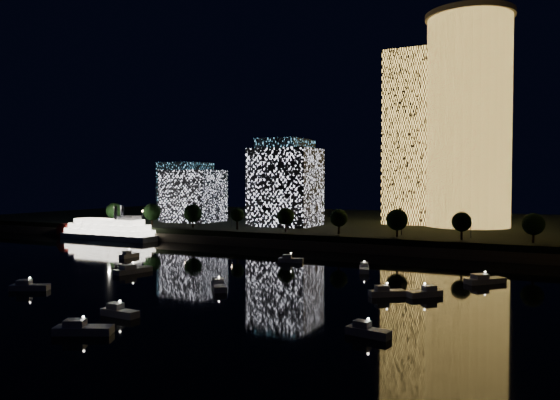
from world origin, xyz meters
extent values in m
plane|color=black|center=(0.00, 0.00, 0.00)|extent=(520.00, 520.00, 0.00)
cube|color=black|center=(0.00, 160.00, 2.50)|extent=(420.00, 160.00, 5.00)
cube|color=#6B5E4C|center=(0.00, 82.00, 1.50)|extent=(420.00, 6.00, 3.00)
cylinder|color=#FFC151|center=(25.10, 139.90, 45.81)|extent=(32.00, 32.00, 81.62)
cylinder|color=#6B5E4C|center=(25.10, 139.90, 87.62)|extent=(34.00, 34.00, 2.00)
cube|color=#FFC151|center=(2.62, 146.71, 41.07)|extent=(22.67, 22.67, 72.15)
cube|color=white|center=(-41.85, 112.66, 20.55)|extent=(25.27, 21.38, 31.10)
cube|color=#59BCF3|center=(-46.79, 122.75, 22.85)|extent=(17.85, 23.21, 35.71)
cube|color=white|center=(-88.10, 114.19, 16.44)|extent=(22.88, 20.80, 22.88)
cube|color=#59BCF3|center=(-104.79, 131.24, 18.50)|extent=(19.28, 21.21, 26.99)
cube|color=silver|center=(-101.25, 75.53, 1.08)|extent=(43.18, 10.54, 2.15)
cube|color=white|center=(-101.25, 75.53, 3.14)|extent=(39.58, 9.58, 1.97)
cube|color=white|center=(-101.25, 75.53, 5.11)|extent=(35.98, 8.63, 1.97)
cube|color=white|center=(-101.25, 75.53, 7.08)|extent=(30.59, 7.65, 1.97)
cube|color=silver|center=(-90.50, 75.36, 8.78)|extent=(7.26, 5.49, 1.61)
cylinder|color=black|center=(-95.90, 73.65, 10.76)|extent=(1.25, 1.25, 5.38)
cylinder|color=black|center=(-95.84, 77.24, 10.76)|extent=(1.25, 1.25, 5.38)
cylinder|color=maroon|center=(-122.76, 75.87, 2.69)|extent=(6.40, 8.17, 6.27)
cube|color=silver|center=(12.08, 46.29, 0.60)|extent=(4.59, 7.94, 1.20)
cube|color=silver|center=(11.73, 47.37, 1.70)|extent=(2.67, 3.12, 1.00)
sphere|color=white|center=(12.08, 46.29, 2.60)|extent=(0.36, 0.36, 0.36)
cube|color=silver|center=(-11.39, -16.14, 0.60)|extent=(7.18, 2.63, 1.20)
cube|color=silver|center=(-12.45, -16.08, 1.70)|extent=(2.57, 1.97, 1.00)
sphere|color=white|center=(-11.39, -16.14, 2.60)|extent=(0.36, 0.36, 0.36)
cube|color=silver|center=(25.07, 19.94, 0.60)|extent=(7.15, 6.22, 1.20)
cube|color=silver|center=(24.21, 19.29, 1.70)|extent=(3.15, 3.03, 1.00)
sphere|color=white|center=(25.07, 19.94, 2.60)|extent=(0.36, 0.36, 0.36)
cube|color=silver|center=(-8.80, -26.73, 0.60)|extent=(8.92, 6.20, 1.20)
cube|color=silver|center=(-9.96, -27.28, 1.70)|extent=(3.67, 3.31, 1.00)
sphere|color=white|center=(-8.80, -26.73, 2.60)|extent=(0.36, 0.36, 0.36)
cube|color=silver|center=(-44.17, -7.41, 0.60)|extent=(8.08, 5.86, 1.20)
cube|color=silver|center=(-45.21, -7.95, 1.70)|extent=(3.37, 3.07, 1.00)
sphere|color=white|center=(-44.17, -7.41, 2.60)|extent=(0.36, 0.36, 0.36)
cube|color=silver|center=(30.03, -9.01, 0.60)|extent=(6.98, 3.30, 1.20)
cube|color=silver|center=(29.04, -8.84, 1.70)|extent=(2.62, 2.13, 1.00)
sphere|color=white|center=(30.03, -9.01, 2.60)|extent=(0.36, 0.36, 0.36)
cube|color=silver|center=(-11.41, 52.64, 0.60)|extent=(7.34, 3.70, 1.20)
cube|color=silver|center=(-12.44, 52.42, 1.70)|extent=(2.79, 2.31, 1.00)
sphere|color=white|center=(-11.41, 52.64, 2.60)|extent=(0.36, 0.36, 0.36)
cube|color=silver|center=(41.25, 43.18, 0.60)|extent=(8.82, 8.80, 1.20)
cube|color=silver|center=(40.24, 42.18, 1.70)|extent=(4.07, 4.07, 1.00)
sphere|color=white|center=(41.25, 43.18, 2.60)|extent=(0.36, 0.36, 0.36)
cube|color=silver|center=(-59.04, 39.75, 0.60)|extent=(2.25, 6.73, 1.20)
cube|color=silver|center=(-59.05, 38.74, 1.70)|extent=(1.78, 2.37, 1.00)
sphere|color=white|center=(-59.04, 39.75, 2.60)|extent=(0.36, 0.36, 0.36)
cube|color=silver|center=(-8.81, 10.90, 0.60)|extent=(7.10, 8.06, 1.20)
cube|color=silver|center=(-9.56, 11.87, 1.70)|extent=(3.44, 3.57, 1.00)
sphere|color=white|center=(-8.81, 10.90, 2.60)|extent=(0.36, 0.36, 0.36)
cube|color=silver|center=(-39.48, 19.11, 0.60)|extent=(5.50, 10.18, 1.20)
cube|color=silver|center=(-39.85, 17.71, 1.70)|extent=(3.31, 3.93, 1.00)
sphere|color=white|center=(-39.48, 19.11, 2.60)|extent=(0.36, 0.36, 0.36)
cube|color=silver|center=(31.91, 22.83, 0.60)|extent=(6.64, 6.82, 1.20)
cube|color=silver|center=(32.65, 23.61, 1.70)|extent=(3.10, 3.12, 1.00)
sphere|color=white|center=(31.91, 22.83, 2.60)|extent=(0.36, 0.36, 0.36)
cylinder|color=black|center=(-110.00, 88.00, 7.00)|extent=(0.70, 0.70, 4.00)
sphere|color=black|center=(-110.00, 88.00, 10.50)|extent=(6.81, 6.81, 6.81)
cylinder|color=black|center=(-90.00, 88.00, 7.00)|extent=(0.70, 0.70, 4.00)
sphere|color=black|center=(-90.00, 88.00, 10.50)|extent=(6.98, 6.98, 6.98)
cylinder|color=black|center=(-70.00, 88.00, 7.00)|extent=(0.70, 0.70, 4.00)
sphere|color=black|center=(-70.00, 88.00, 10.50)|extent=(6.99, 6.99, 6.99)
cylinder|color=black|center=(-50.00, 88.00, 7.00)|extent=(0.70, 0.70, 4.00)
sphere|color=black|center=(-50.00, 88.00, 10.50)|extent=(5.07, 5.07, 5.07)
cylinder|color=black|center=(-30.00, 88.00, 7.00)|extent=(0.70, 0.70, 4.00)
sphere|color=black|center=(-30.00, 88.00, 10.50)|extent=(6.16, 6.16, 6.16)
cylinder|color=black|center=(-10.00, 88.00, 7.00)|extent=(0.70, 0.70, 4.00)
sphere|color=black|center=(-10.00, 88.00, 10.50)|extent=(6.01, 6.01, 6.01)
cylinder|color=black|center=(10.00, 88.00, 7.00)|extent=(0.70, 0.70, 4.00)
sphere|color=black|center=(10.00, 88.00, 10.50)|extent=(6.98, 6.98, 6.98)
cylinder|color=black|center=(30.00, 88.00, 7.00)|extent=(0.70, 0.70, 4.00)
sphere|color=black|center=(30.00, 88.00, 10.50)|extent=(6.08, 6.08, 6.08)
cylinder|color=black|center=(50.00, 88.00, 7.00)|extent=(0.70, 0.70, 4.00)
sphere|color=black|center=(50.00, 88.00, 10.50)|extent=(6.39, 6.39, 6.39)
cylinder|color=black|center=(-100.00, 94.00, 7.50)|extent=(0.24, 0.24, 5.00)
sphere|color=#FFCC7F|center=(-100.00, 94.00, 10.30)|extent=(0.70, 0.70, 0.70)
cylinder|color=black|center=(-78.00, 94.00, 7.50)|extent=(0.24, 0.24, 5.00)
sphere|color=#FFCC7F|center=(-78.00, 94.00, 10.30)|extent=(0.70, 0.70, 0.70)
cylinder|color=black|center=(-56.00, 94.00, 7.50)|extent=(0.24, 0.24, 5.00)
sphere|color=#FFCC7F|center=(-56.00, 94.00, 10.30)|extent=(0.70, 0.70, 0.70)
cylinder|color=black|center=(-34.00, 94.00, 7.50)|extent=(0.24, 0.24, 5.00)
sphere|color=#FFCC7F|center=(-34.00, 94.00, 10.30)|extent=(0.70, 0.70, 0.70)
cylinder|color=black|center=(-12.00, 94.00, 7.50)|extent=(0.24, 0.24, 5.00)
sphere|color=#FFCC7F|center=(-12.00, 94.00, 10.30)|extent=(0.70, 0.70, 0.70)
cylinder|color=black|center=(10.00, 94.00, 7.50)|extent=(0.24, 0.24, 5.00)
sphere|color=#FFCC7F|center=(10.00, 94.00, 10.30)|extent=(0.70, 0.70, 0.70)
cylinder|color=black|center=(32.00, 94.00, 7.50)|extent=(0.24, 0.24, 5.00)
sphere|color=#FFCC7F|center=(32.00, 94.00, 10.30)|extent=(0.70, 0.70, 0.70)
camera|label=1|loc=(53.60, -86.58, 23.03)|focal=35.00mm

